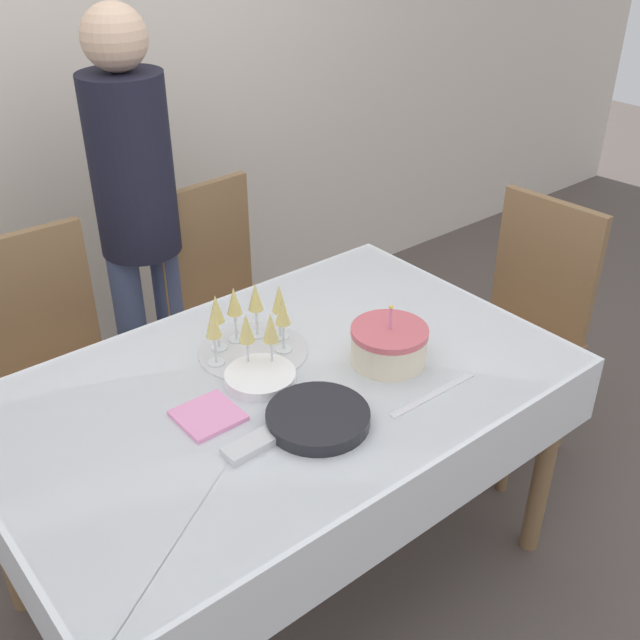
{
  "coord_description": "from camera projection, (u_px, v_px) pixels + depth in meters",
  "views": [
    {
      "loc": [
        -0.96,
        -1.34,
        1.94
      ],
      "look_at": [
        0.16,
        0.03,
        0.88
      ],
      "focal_mm": 42.0,
      "sensor_mm": 36.0,
      "label": 1
    }
  ],
  "objects": [
    {
      "name": "napkin_pile",
      "position": [
        208.0,
        415.0,
        1.88
      ],
      "size": [
        0.15,
        0.15,
        0.01
      ],
      "color": "pink",
      "rests_on": "dining_table"
    },
    {
      "name": "cake_knife",
      "position": [
        434.0,
        394.0,
        1.96
      ],
      "size": [
        0.3,
        0.02,
        0.0
      ],
      "color": "silver",
      "rests_on": "dining_table"
    },
    {
      "name": "person_standing",
      "position": [
        136.0,
        200.0,
        2.58
      ],
      "size": [
        0.28,
        0.28,
        1.61
      ],
      "color": "#3F4C72",
      "rests_on": "ground_plane"
    },
    {
      "name": "wall_back",
      "position": [
        29.0,
        61.0,
        2.71
      ],
      "size": [
        8.0,
        0.05,
        2.7
      ],
      "color": "silver",
      "rests_on": "ground_plane"
    },
    {
      "name": "plate_stack_main",
      "position": [
        318.0,
        418.0,
        1.85
      ],
      "size": [
        0.26,
        0.26,
        0.03
      ],
      "color": "black",
      "rests_on": "dining_table"
    },
    {
      "name": "dining_chair_far_left",
      "position": [
        55.0,
        363.0,
        2.49
      ],
      "size": [
        0.43,
        0.43,
        0.97
      ],
      "color": "olive",
      "rests_on": "ground_plane"
    },
    {
      "name": "dining_chair_right_end",
      "position": [
        522.0,
        320.0,
        2.73
      ],
      "size": [
        0.44,
        0.44,
        0.97
      ],
      "color": "olive",
      "rests_on": "ground_plane"
    },
    {
      "name": "dining_table",
      "position": [
        281.0,
        411.0,
        2.07
      ],
      "size": [
        1.55,
        0.99,
        0.76
      ],
      "color": "white",
      "rests_on": "ground_plane"
    },
    {
      "name": "dining_chair_far_right",
      "position": [
        226.0,
        300.0,
        2.85
      ],
      "size": [
        0.45,
        0.45,
        0.97
      ],
      "color": "olive",
      "rests_on": "ground_plane"
    },
    {
      "name": "fork_pile",
      "position": [
        256.0,
        443.0,
        1.79
      ],
      "size": [
        0.17,
        0.06,
        0.02
      ],
      "color": "silver",
      "rests_on": "dining_table"
    },
    {
      "name": "ground_plane",
      "position": [
        287.0,
        573.0,
        2.41
      ],
      "size": [
        12.0,
        12.0,
        0.0
      ],
      "primitive_type": "plane",
      "color": "#564C47"
    },
    {
      "name": "plate_stack_dessert",
      "position": [
        260.0,
        377.0,
        2.01
      ],
      "size": [
        0.19,
        0.19,
        0.03
      ],
      "color": "white",
      "rests_on": "dining_table"
    },
    {
      "name": "birthday_cake",
      "position": [
        389.0,
        345.0,
        2.07
      ],
      "size": [
        0.22,
        0.22,
        0.18
      ],
      "color": "beige",
      "rests_on": "dining_table"
    },
    {
      "name": "champagne_tray",
      "position": [
        251.0,
        325.0,
        2.09
      ],
      "size": [
        0.31,
        0.31,
        0.18
      ],
      "color": "silver",
      "rests_on": "dining_table"
    }
  ]
}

